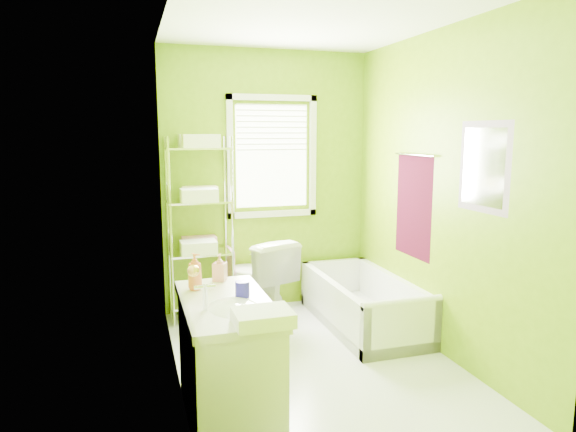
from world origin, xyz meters
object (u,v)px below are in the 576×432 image
object	(u,v)px
wire_shelf_unit	(201,207)
bathtub	(364,310)
vanity	(228,357)
toilet	(258,279)

from	to	relation	value
wire_shelf_unit	bathtub	bearing A→B (deg)	-25.71
bathtub	wire_shelf_unit	bearing A→B (deg)	154.29
bathtub	vanity	xyz separation A→B (m)	(-1.50, -1.19, 0.26)
bathtub	vanity	world-z (taller)	vanity
bathtub	toilet	xyz separation A→B (m)	(-0.90, 0.45, 0.25)
toilet	wire_shelf_unit	xyz separation A→B (m)	(-0.49, 0.22, 0.68)
bathtub	toilet	size ratio (longest dim) A/B	1.85
toilet	vanity	distance (m)	1.74
bathtub	wire_shelf_unit	distance (m)	1.81
bathtub	vanity	bearing A→B (deg)	-141.54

